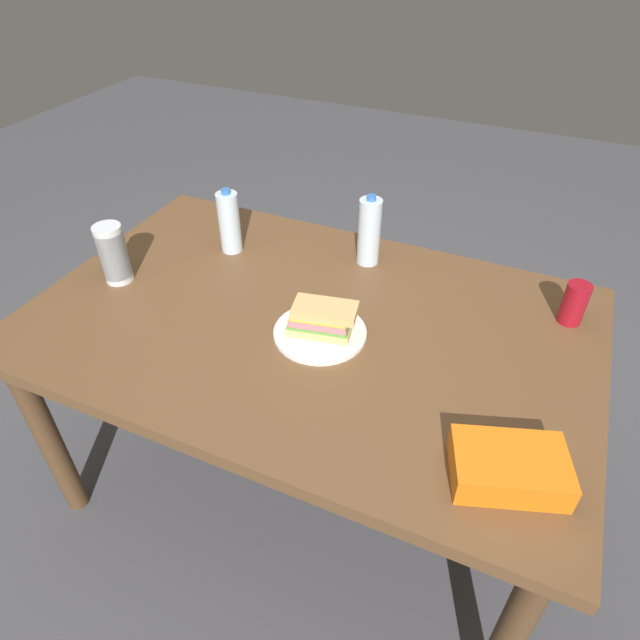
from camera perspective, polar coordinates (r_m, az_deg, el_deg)
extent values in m
plane|color=#4C4C51|center=(2.09, -0.94, -16.04)|extent=(8.00, 8.00, 0.00)
cube|color=brown|center=(1.56, -1.22, -0.49)|extent=(1.57, 1.01, 0.04)
cylinder|color=brown|center=(1.95, -26.47, -10.88)|extent=(0.07, 0.07, 0.71)
cylinder|color=brown|center=(1.52, 19.16, -28.61)|extent=(0.07, 0.07, 0.71)
cylinder|color=brown|center=(2.37, -12.30, 2.95)|extent=(0.07, 0.07, 0.71)
cylinder|color=brown|center=(2.04, 22.81, -6.75)|extent=(0.07, 0.07, 0.71)
cylinder|color=white|center=(1.49, 0.00, -1.32)|extent=(0.25, 0.25, 0.01)
cube|color=#DBB26B|center=(1.48, 0.00, -0.78)|extent=(0.18, 0.12, 0.02)
cube|color=#599E3F|center=(1.47, 0.00, -0.30)|extent=(0.18, 0.12, 0.01)
cube|color=#C6727A|center=(1.46, 0.00, 0.12)|extent=(0.17, 0.11, 0.02)
cube|color=yellow|center=(1.45, 0.00, 0.52)|extent=(0.16, 0.11, 0.01)
cube|color=#DBB26B|center=(1.44, 0.52, 1.07)|extent=(0.18, 0.12, 0.02)
cylinder|color=maroon|center=(1.65, 24.97, 1.59)|extent=(0.07, 0.07, 0.12)
cube|color=orange|center=(1.22, 19.09, -14.30)|extent=(0.27, 0.22, 0.07)
cylinder|color=silver|center=(1.82, -9.43, 9.98)|extent=(0.07, 0.07, 0.20)
cylinder|color=blue|center=(1.77, -9.80, 13.06)|extent=(0.03, 0.03, 0.02)
cylinder|color=silver|center=(1.79, -20.41, 5.26)|extent=(0.08, 0.08, 0.09)
cylinder|color=silver|center=(1.78, -20.54, 5.74)|extent=(0.08, 0.08, 0.09)
cylinder|color=silver|center=(1.77, -20.67, 6.23)|extent=(0.08, 0.08, 0.09)
cylinder|color=silver|center=(1.76, -20.80, 6.72)|extent=(0.08, 0.08, 0.09)
cylinder|color=silver|center=(1.75, -20.93, 7.22)|extent=(0.08, 0.08, 0.09)
cylinder|color=silver|center=(1.74, -21.06, 7.72)|extent=(0.08, 0.08, 0.09)
cylinder|color=silver|center=(1.74, 5.15, 9.13)|extent=(0.07, 0.07, 0.22)
cylinder|color=blue|center=(1.68, 5.38, 12.57)|extent=(0.03, 0.03, 0.02)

